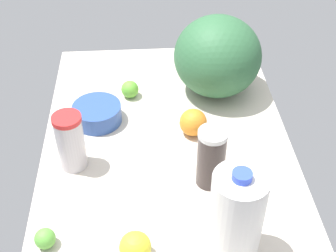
# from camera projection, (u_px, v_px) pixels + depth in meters

# --- Properties ---
(countertop) EXTENTS (1.20, 0.76, 0.03)m
(countertop) POSITION_uv_depth(u_px,v_px,m) (168.00, 155.00, 1.42)
(countertop) COLOR beige
(countertop) RESTS_ON ground
(tumbler_cup) EXTENTS (0.08, 0.08, 0.18)m
(tumbler_cup) POSITION_uv_depth(u_px,v_px,m) (70.00, 142.00, 1.31)
(tumbler_cup) COLOR silver
(tumbler_cup) RESTS_ON countertop
(watermelon) EXTENTS (0.29, 0.29, 0.27)m
(watermelon) POSITION_uv_depth(u_px,v_px,m) (218.00, 56.00, 1.57)
(watermelon) COLOR #31663D
(watermelon) RESTS_ON countertop
(shaker_bottle) EXTENTS (0.08, 0.08, 0.18)m
(shaker_bottle) POSITION_uv_depth(u_px,v_px,m) (211.00, 158.00, 1.26)
(shaker_bottle) COLOR #3B312F
(shaker_bottle) RESTS_ON countertop
(mixing_bowl) EXTENTS (0.16, 0.16, 0.06)m
(mixing_bowl) POSITION_uv_depth(u_px,v_px,m) (97.00, 113.00, 1.50)
(mixing_bowl) COLOR #2F4F98
(mixing_bowl) RESTS_ON countertop
(milk_jug) EXTENTS (0.13, 0.13, 0.27)m
(milk_jug) POSITION_uv_depth(u_px,v_px,m) (236.00, 216.00, 1.06)
(milk_jug) COLOR white
(milk_jug) RESTS_ON countertop
(lemon_loose) EXTENTS (0.08, 0.08, 0.08)m
(lemon_loose) POSITION_uv_depth(u_px,v_px,m) (135.00, 247.00, 1.10)
(lemon_loose) COLOR yellow
(lemon_loose) RESTS_ON countertop
(orange_near_front) EXTENTS (0.09, 0.09, 0.09)m
(orange_near_front) POSITION_uv_depth(u_px,v_px,m) (193.00, 122.00, 1.45)
(orange_near_front) COLOR orange
(orange_near_front) RESTS_ON countertop
(lime_far_back) EXTENTS (0.06, 0.06, 0.06)m
(lime_far_back) POSITION_uv_depth(u_px,v_px,m) (130.00, 89.00, 1.61)
(lime_far_back) COLOR #62B336
(lime_far_back) RESTS_ON countertop
(lime_beside_bowl) EXTENTS (0.05, 0.05, 0.05)m
(lime_beside_bowl) POSITION_uv_depth(u_px,v_px,m) (45.00, 238.00, 1.14)
(lime_beside_bowl) COLOR #5EAE40
(lime_beside_bowl) RESTS_ON countertop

